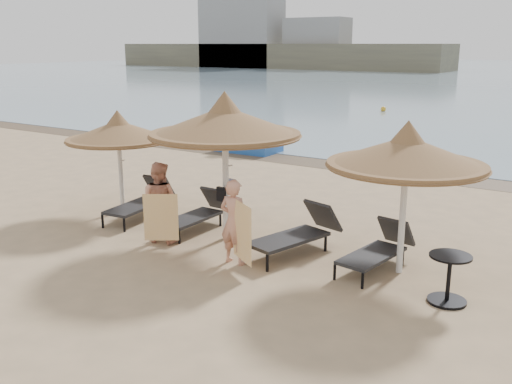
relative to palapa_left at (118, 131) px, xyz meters
The scene contains 19 objects.
ground 3.81m from the palapa_left, 28.92° to the right, with size 160.00×160.00×0.00m, color tan.
wet_sand_strip 8.55m from the palapa_left, 69.90° to the left, with size 200.00×1.60×0.01m, color brown.
far_shore 79.43m from the palapa_left, 106.26° to the left, with size 150.00×54.80×12.00m.
palapa_left is the anchor object (origin of this frame).
palapa_center 3.34m from the palapa_left, ahead, with size 3.08×3.08×3.05m.
palapa_right 6.95m from the palapa_left, ahead, with size 2.74×2.74×2.72m.
lounger_far_left 1.74m from the palapa_left, ahead, with size 0.89×2.06×0.89m.
lounger_near_left 2.89m from the palapa_left, ahead, with size 0.63×1.86×0.83m.
lounger_near_right 5.20m from the palapa_left, ahead, with size 1.21×2.17×0.92m.
lounger_far_right 6.75m from the palapa_left, ahead, with size 0.89×1.92×0.82m.
side_table 8.20m from the palapa_left, ahead, with size 0.65×0.65×0.79m.
person_left 2.71m from the palapa_left, 26.80° to the right, with size 0.89×0.58×1.93m, color tan.
person_right 4.55m from the palapa_left, 17.29° to the right, with size 0.85×0.55×1.85m, color tan.
towel_left 3.27m from the palapa_left, 29.76° to the right, with size 0.58×0.39×0.95m.
towel_right 4.99m from the palapa_left, 18.88° to the right, with size 0.66×0.42×1.07m.
bag_patterned 3.41m from the palapa_left, ahead, with size 0.27×0.14×0.33m.
bag_dark 3.46m from the palapa_left, ahead, with size 0.21×0.09×0.29m.
pedal_boat 8.61m from the palapa_left, 102.58° to the left, with size 2.30×1.37×1.07m.
buoy_left 23.76m from the palapa_left, 95.44° to the left, with size 0.32×0.32×0.32m, color gold.
Camera 1 is at (7.08, -7.85, 3.94)m, focal length 40.00 mm.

